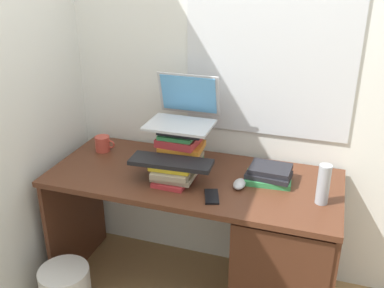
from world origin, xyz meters
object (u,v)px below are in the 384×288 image
Objects in this scene: keyboard at (171,162)px; mug at (103,144)px; desk at (262,247)px; computer_mouse at (239,184)px; book_stack_side at (269,175)px; cell_phone at (212,197)px; book_stack_keyboard_riser at (173,173)px; water_bottle at (323,184)px; book_stack_tall at (180,147)px; laptop at (183,112)px.

keyboard is 3.39× the size of mug.
computer_mouse reaches higher than desk.
book_stack_side is 1.79× the size of cell_phone.
book_stack_keyboard_riser is 0.25m from cell_phone.
keyboard reaches higher than computer_mouse.
book_stack_keyboard_riser is at bearing -170.38° from computer_mouse.
desk is at bearing 170.91° from water_bottle.
computer_mouse is 0.84× the size of mug.
cell_phone is at bearing -133.35° from book_stack_side.
book_stack_tall reaches higher than desk.
laptop reaches higher than book_stack_side.
desk is 6.31× the size of book_stack_side.
book_stack_side is at bearing 93.82° from desk.
book_stack_tall is 0.18m from keyboard.
laptop is at bearing 95.30° from book_stack_keyboard_riser.
desk is at bearing 6.76° from computer_mouse.
mug is at bearing 152.48° from keyboard.
desk is 0.46m from cell_phone.
book_stack_keyboard_riser is 0.34m from computer_mouse.
water_bottle reaches higher than mug.
mug is (-1.00, 0.16, 0.39)m from desk.
book_stack_tall is 1.82× the size of cell_phone.
water_bottle is (1.27, -0.20, 0.05)m from mug.
keyboard is 0.28m from cell_phone.
desk is 0.69m from book_stack_tall.
laptop reaches higher than desk.
book_stack_tall is at bearing 168.55° from desk.
keyboard is at bearing -170.02° from computer_mouse.
water_bottle is (0.76, -0.21, -0.20)m from laptop.
book_stack_keyboard_riser reaches higher than computer_mouse.
desk is at bearing 8.80° from book_stack_keyboard_riser.
book_stack_tall reaches higher than mug.
desk is at bearing -9.07° from mug.
mug reaches higher than book_stack_side.
water_bottle reaches higher than book_stack_side.
book_stack_side is 1.23× the size of water_bottle.
water_bottle is 0.53m from cell_phone.
mug reaches higher than desk.
water_bottle is at bearing -10.63° from book_stack_tall.
keyboard is at bearing 142.48° from cell_phone.
book_stack_side is 0.17m from computer_mouse.
book_stack_side is 0.51m from keyboard.
book_stack_tall is 2.00× the size of mug.
cell_phone is at bearing -51.64° from laptop.
book_stack_tall reaches higher than book_stack_side.
computer_mouse is at bearing -18.04° from book_stack_tall.
book_stack_tall is 0.19m from laptop.
mug is at bearing 168.49° from computer_mouse.
keyboard is at bearing -170.93° from desk.
book_stack_side is (0.47, 0.16, -0.01)m from book_stack_keyboard_riser.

